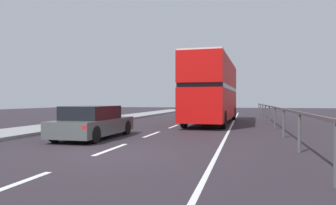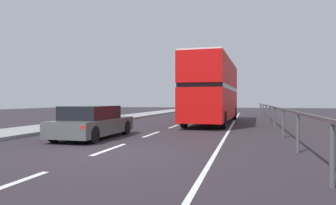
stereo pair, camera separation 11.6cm
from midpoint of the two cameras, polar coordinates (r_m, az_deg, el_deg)
name	(u,v)px [view 1 (the left image)]	position (r m, az deg, el deg)	size (l,w,h in m)	color
ground_plane	(103,154)	(9.61, -12.20, -9.24)	(75.33, 120.00, 0.10)	#2B242B
lane_paint_markings	(204,129)	(17.01, 6.38, -4.86)	(3.48, 46.00, 0.01)	silver
bridge_side_railing	(275,111)	(17.58, 18.89, -1.49)	(0.10, 42.00, 1.22)	#48494B
double_decker_bus_red	(213,90)	(21.26, 8.09, 2.35)	(2.84, 10.92, 4.28)	red
hatchback_car_near	(93,123)	(13.19, -13.82, -3.60)	(1.84, 4.49, 1.33)	#494D4D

